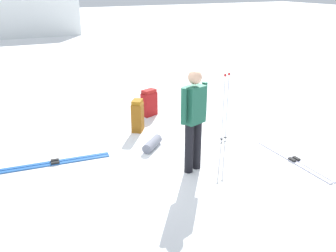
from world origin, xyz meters
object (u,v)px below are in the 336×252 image
ski_poles_planted_near (225,105)px  sleeping_mat_rolled (152,144)px  ski_pair_near (294,160)px  ski_poles_planted_far (197,127)px  thermos_bottle (197,115)px  backpack_bright (138,116)px  backpack_large_dark (149,103)px  skier_standing (194,116)px  ski_pair_far (55,163)px

ski_poles_planted_near → sleeping_mat_rolled: ski_poles_planted_near is taller
ski_pair_near → ski_poles_planted_far: (-1.59, 0.72, 0.66)m
ski_pair_near → ski_poles_planted_near: size_ratio=1.27×
ski_pair_near → thermos_bottle: (-0.50, 2.52, 0.12)m
ski_pair_near → backpack_bright: bearing=127.3°
backpack_large_dark → ski_poles_planted_near: ski_poles_planted_near is taller
sleeping_mat_rolled → thermos_bottle: 1.78m
sleeping_mat_rolled → backpack_bright: bearing=84.5°
skier_standing → ski_pair_near: (1.77, -0.53, -0.94)m
ski_pair_near → thermos_bottle: bearing=101.2°
ski_pair_far → backpack_large_dark: (2.47, 1.51, 0.29)m
backpack_large_dark → sleeping_mat_rolled: (-0.69, -1.70, -0.22)m
skier_standing → thermos_bottle: (1.27, 2.00, -0.82)m
ski_pair_far → backpack_large_dark: size_ratio=3.03×
backpack_bright → skier_standing: bearing=-85.4°
ski_poles_planted_near → thermos_bottle: (0.13, 1.25, -0.63)m
ski_pair_far → thermos_bottle: thermos_bottle is taller
ski_pair_near → backpack_large_dark: 3.57m
backpack_bright → thermos_bottle: 1.45m
skier_standing → backpack_large_dark: skier_standing is taller
sleeping_mat_rolled → skier_standing: bearing=-77.0°
ski_pair_far → ski_poles_planted_near: 3.29m
ski_poles_planted_far → thermos_bottle: (1.09, 1.80, -0.54)m
backpack_large_dark → ski_poles_planted_far: 2.62m
backpack_large_dark → thermos_bottle: backpack_large_dark is taller
ski_pair_near → backpack_large_dark: backpack_large_dark is taller
backpack_large_dark → backpack_bright: backpack_bright is taller
skier_standing → ski_poles_planted_near: size_ratio=1.24×
backpack_bright → ski_poles_planted_far: (0.34, -1.81, 0.34)m
sleeping_mat_rolled → ski_pair_far: bearing=173.8°
ski_poles_planted_far → sleeping_mat_rolled: bearing=116.1°
skier_standing → ski_pair_far: (-2.02, 1.27, -0.94)m
backpack_bright → ski_poles_planted_near: (1.31, -1.26, 0.42)m
ski_pair_far → backpack_large_dark: backpack_large_dark is taller
backpack_bright → ski_poles_planted_near: bearing=-44.0°
backpack_bright → thermos_bottle: bearing=-0.4°
ski_pair_near → backpack_bright: backpack_bright is taller
ski_poles_planted_near → sleeping_mat_rolled: size_ratio=2.49×
ski_poles_planted_near → thermos_bottle: bearing=84.2°
ski_poles_planted_near → ski_poles_planted_far: size_ratio=1.13×
ski_pair_far → backpack_bright: (1.86, 0.73, 0.32)m
backpack_bright → ski_poles_planted_far: size_ratio=0.56×
skier_standing → ski_poles_planted_near: skier_standing is taller
skier_standing → thermos_bottle: skier_standing is taller
backpack_large_dark → ski_poles_planted_near: size_ratio=0.46×
ski_pair_far → backpack_bright: 2.02m
skier_standing → backpack_large_dark: bearing=80.9°
backpack_large_dark → backpack_bright: bearing=-128.1°
ski_poles_planted_near → thermos_bottle: 1.40m
backpack_bright → sleeping_mat_rolled: backpack_bright is taller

